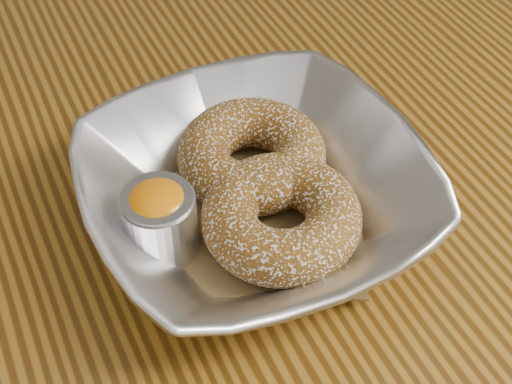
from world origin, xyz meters
name	(u,v)px	position (x,y,z in m)	size (l,w,h in m)	color
table	(380,276)	(0.00, 0.00, 0.65)	(1.20, 0.80, 0.75)	brown
serving_bowl	(256,194)	(-0.10, 0.02, 0.78)	(0.23, 0.23, 0.06)	silver
parchment	(256,212)	(-0.10, 0.02, 0.76)	(0.14, 0.14, 0.00)	brown
donut_back	(252,155)	(-0.09, 0.06, 0.78)	(0.11, 0.11, 0.04)	brown
donut_front	(281,217)	(-0.10, 0.00, 0.78)	(0.11, 0.11, 0.04)	brown
ramekin	(160,219)	(-0.17, 0.02, 0.79)	(0.05, 0.05, 0.06)	silver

